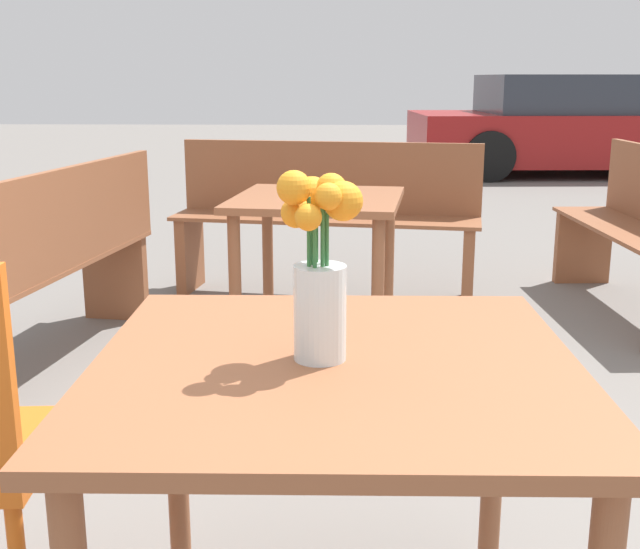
# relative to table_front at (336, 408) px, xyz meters

# --- Properties ---
(table_front) EXTENTS (0.88, 0.88, 0.70)m
(table_front) POSITION_rel_table_front_xyz_m (0.00, 0.00, 0.00)
(table_front) COLOR brown
(table_front) RESTS_ON ground_plane
(flower_vase) EXTENTS (0.15, 0.16, 0.34)m
(flower_vase) POSITION_rel_table_front_xyz_m (-0.03, 0.01, 0.25)
(flower_vase) COLOR silver
(flower_vase) RESTS_ON table_front
(bench_near) EXTENTS (1.73, 0.62, 0.85)m
(bench_near) POSITION_rel_table_front_xyz_m (-0.08, 3.07, -0.14)
(bench_near) COLOR brown
(bench_near) RESTS_ON ground_plane
(bench_far) EXTENTS (0.62, 1.83, 0.85)m
(bench_far) POSITION_rel_table_front_xyz_m (-1.19, 1.69, -0.14)
(bench_far) COLOR brown
(bench_far) RESTS_ON ground_plane
(table_back) EXTENTS (0.77, 0.80, 0.71)m
(table_back) POSITION_rel_table_front_xyz_m (-0.10, 1.96, -0.02)
(table_back) COLOR brown
(table_back) RESTS_ON ground_plane
(parked_car) EXTENTS (4.03, 2.08, 1.24)m
(parked_car) POSITION_rel_table_front_xyz_m (2.90, 9.10, -0.02)
(parked_car) COLOR maroon
(parked_car) RESTS_ON ground_plane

